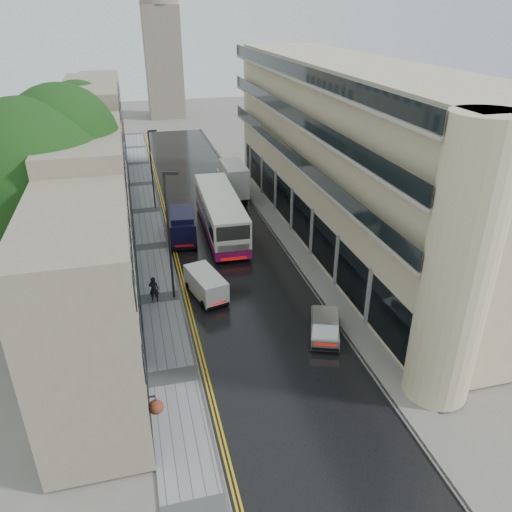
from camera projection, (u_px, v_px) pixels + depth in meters
name	position (u px, v px, depth m)	size (l,w,h in m)	color
road	(222.00, 240.00, 42.30)	(9.00, 85.00, 0.02)	black
left_sidewalk	(152.00, 247.00, 40.98)	(2.70, 85.00, 0.12)	gray
right_sidewalk	(283.00, 233.00, 43.48)	(1.80, 85.00, 0.12)	slate
old_shop_row	(98.00, 171.00, 39.68)	(4.50, 56.00, 12.00)	gray
modern_block	(349.00, 155.00, 40.15)	(8.00, 40.00, 14.00)	#C6BC93
tree_near	(38.00, 208.00, 29.92)	(10.56, 10.56, 13.89)	black
tree_far	(64.00, 161.00, 41.56)	(9.24, 9.24, 12.46)	black
cream_bus	(211.00, 231.00, 39.68)	(2.86, 12.57, 3.43)	white
white_lorry	(226.00, 186.00, 49.35)	(2.10, 7.02, 3.68)	beige
silver_hatchback	(312.00, 337.00, 28.69)	(1.64, 3.75, 1.40)	silver
white_van	(203.00, 297.00, 32.32)	(1.68, 3.92, 1.78)	silver
navy_van	(171.00, 234.00, 40.14)	(2.11, 5.27, 2.69)	black
pedestrian	(154.00, 289.00, 32.96)	(0.66, 0.43, 1.81)	black
lamp_post_near	(169.00, 238.00, 31.85)	(0.98, 0.22, 8.74)	black
lamp_post_far	(152.00, 171.00, 47.04)	(0.84, 0.19, 7.49)	black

